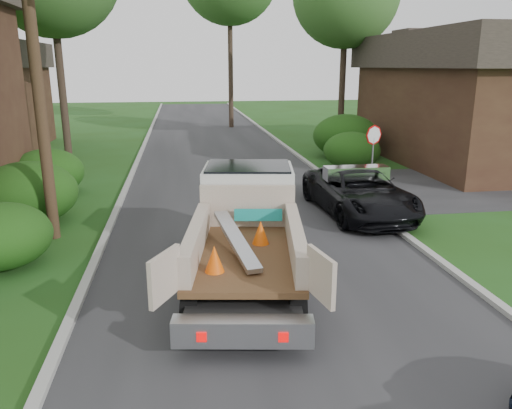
{
  "coord_description": "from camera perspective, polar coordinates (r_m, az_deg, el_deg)",
  "views": [
    {
      "loc": [
        -1.95,
        -8.75,
        4.58
      ],
      "look_at": [
        -0.12,
        3.27,
        1.2
      ],
      "focal_mm": 35.0,
      "sensor_mm": 36.0,
      "label": 1
    }
  ],
  "objects": [
    {
      "name": "hedge_right_b",
      "position": [
        26.38,
        10.22,
        7.73
      ],
      "size": [
        3.38,
        3.38,
        2.21
      ],
      "primitive_type": "ellipsoid",
      "color": "#1A420F",
      "rests_on": "ground"
    },
    {
      "name": "black_pickup",
      "position": [
        16.18,
        11.7,
        1.42
      ],
      "size": [
        2.69,
        5.34,
        1.45
      ],
      "primitive_type": "imported",
      "rotation": [
        0.0,
        0.0,
        0.05
      ],
      "color": "black",
      "rests_on": "ground"
    },
    {
      "name": "stop_sign",
      "position": [
        19.34,
        13.25,
        6.79
      ],
      "size": [
        0.71,
        0.32,
        2.48
      ],
      "color": "slate",
      "rests_on": "ground"
    },
    {
      "name": "utility_pole",
      "position": [
        14.19,
        -24.1,
        16.65
      ],
      "size": [
        2.42,
        1.25,
        10.0
      ],
      "color": "#382619",
      "rests_on": "ground"
    },
    {
      "name": "hedge_left_c",
      "position": [
        19.73,
        -22.74,
        3.42
      ],
      "size": [
        2.6,
        2.6,
        1.7
      ],
      "primitive_type": "ellipsoid",
      "color": "#1A420F",
      "rests_on": "ground"
    },
    {
      "name": "flatbed_truck",
      "position": [
        11.28,
        -1.0,
        -1.73
      ],
      "size": [
        3.37,
        6.28,
        2.27
      ],
      "rotation": [
        0.0,
        0.0,
        -0.15
      ],
      "color": "black",
      "rests_on": "ground"
    },
    {
      "name": "house_right",
      "position": [
        27.26,
        25.14,
        11.12
      ],
      "size": [
        9.72,
        12.96,
        6.2
      ],
      "rotation": [
        0.0,
        0.0,
        1.57
      ],
      "color": "#392117",
      "rests_on": "ground"
    },
    {
      "name": "curb_left",
      "position": [
        19.41,
        -14.76,
        1.55
      ],
      "size": [
        0.2,
        90.0,
        0.12
      ],
      "primitive_type": "cube",
      "color": "#9E9E99",
      "rests_on": "ground"
    },
    {
      "name": "curb_right",
      "position": [
        20.22,
        9.02,
        2.42
      ],
      "size": [
        0.2,
        90.0,
        0.12
      ],
      "primitive_type": "cube",
      "color": "#9E9E99",
      "rests_on": "ground"
    },
    {
      "name": "hedge_left_b",
      "position": [
        16.33,
        -24.57,
        1.21
      ],
      "size": [
        2.86,
        2.86,
        1.87
      ],
      "primitive_type": "ellipsoid",
      "color": "#1A420F",
      "rests_on": "ground"
    },
    {
      "name": "road",
      "position": [
        19.4,
        -2.63,
        1.88
      ],
      "size": [
        8.0,
        90.0,
        0.02
      ],
      "primitive_type": "cube",
      "color": "#28282B",
      "rests_on": "ground"
    },
    {
      "name": "hedge_left_a",
      "position": [
        13.07,
        -27.22,
        -3.22
      ],
      "size": [
        2.34,
        2.34,
        1.53
      ],
      "primitive_type": "ellipsoid",
      "color": "#1A420F",
      "rests_on": "ground"
    },
    {
      "name": "hedge_right_a",
      "position": [
        23.39,
        10.89,
        6.08
      ],
      "size": [
        2.6,
        2.6,
        1.7
      ],
      "primitive_type": "ellipsoid",
      "color": "#1A420F",
      "rests_on": "ground"
    },
    {
      "name": "ground",
      "position": [
        10.07,
        3.56,
        -11.56
      ],
      "size": [
        120.0,
        120.0,
        0.0
      ],
      "primitive_type": "plane",
      "color": "#204513",
      "rests_on": "ground"
    }
  ]
}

